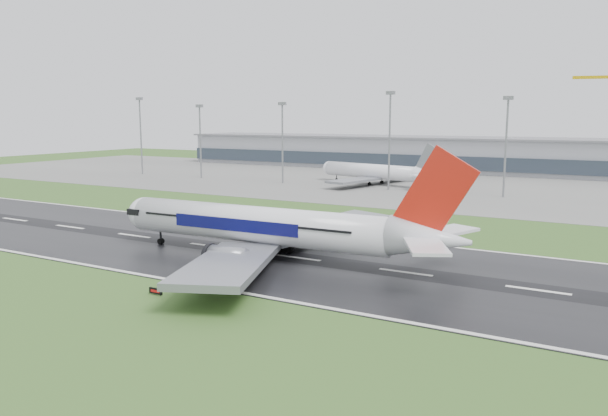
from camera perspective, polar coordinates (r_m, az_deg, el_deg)
The scene contains 12 objects.
ground at distance 126.84m, azimuth -16.51°, elevation -2.68°, with size 520.00×520.00×0.00m, color #2F541E.
runway at distance 126.83m, azimuth -16.52°, elevation -2.66°, with size 400.00×45.00×0.10m, color black.
apron at distance 230.95m, azimuth 6.17°, elevation 2.76°, with size 400.00×130.00×0.08m, color slate.
terminal at distance 286.37m, azimuth 10.91°, elevation 5.34°, with size 240.00×36.00×15.00m, color gray.
main_airliner at distance 99.90m, azimuth -2.68°, elevation 0.41°, with size 66.68×63.51×19.69m, color white, non-canonical shape.
parked_airliner at distance 216.18m, azimuth 7.07°, elevation 4.39°, with size 52.60×48.97×15.42m, color white, non-canonical shape.
runway_sign at distance 84.46m, azimuth -14.50°, elevation -8.03°, with size 2.30×0.26×1.04m, color black, non-canonical shape.
floodmast_0 at distance 263.38m, azimuth -15.88°, elevation 6.74°, with size 0.64×0.64×32.29m, color gray.
floodmast_1 at distance 241.24m, azimuth -10.24°, elevation 6.36°, with size 0.64×0.64×28.87m, color gray.
floodmast_2 at distance 218.39m, azimuth -2.15°, elevation 6.30°, with size 0.64×0.64×29.36m, color gray.
floodmast_3 at distance 199.54m, azimuth 8.48°, elevation 6.41°, with size 0.64×0.64×32.46m, color gray.
floodmast_4 at distance 189.52m, azimuth 19.38°, elevation 5.52°, with size 0.64×0.64×30.14m, color gray.
Camera 1 is at (89.39, -86.51, 24.78)m, focal length 33.94 mm.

